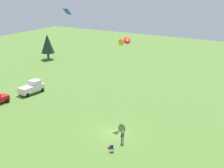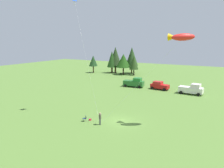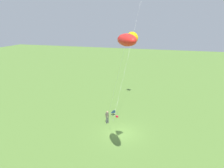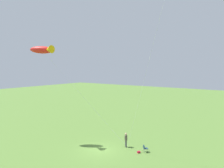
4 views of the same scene
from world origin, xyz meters
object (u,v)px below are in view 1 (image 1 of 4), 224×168
(folding_chair, at_px, (112,148))
(truck_white_pickup, at_px, (32,87))
(kite_large_fish, at_px, (126,41))
(kite_diamond_blue, at_px, (71,22))
(backpack_on_grass, at_px, (109,148))
(person_kite_flyer, at_px, (122,136))

(folding_chair, distance_m, truck_white_pickup, 26.51)
(folding_chair, distance_m, kite_large_fish, 16.93)
(folding_chair, relative_size, kite_large_fish, 0.07)
(kite_large_fish, height_order, kite_diamond_blue, kite_diamond_blue)
(backpack_on_grass, relative_size, truck_white_pickup, 0.06)
(folding_chair, height_order, kite_large_fish, kite_large_fish)
(truck_white_pickup, bearing_deg, kite_large_fish, -82.18)
(folding_chair, distance_m, backpack_on_grass, 0.88)
(truck_white_pickup, relative_size, kite_diamond_blue, 0.29)
(backpack_on_grass, height_order, kite_diamond_blue, kite_diamond_blue)
(person_kite_flyer, distance_m, backpack_on_grass, 2.44)
(truck_white_pickup, xyz_separation_m, kite_diamond_blue, (-14.03, -21.33, 15.28))
(person_kite_flyer, relative_size, kite_diamond_blue, 0.10)
(folding_chair, bearing_deg, kite_diamond_blue, -85.67)
(kite_large_fish, bearing_deg, folding_chair, -158.52)
(person_kite_flyer, distance_m, kite_diamond_blue, 16.77)
(truck_white_pickup, xyz_separation_m, kite_large_fish, (1.14, -19.69, 10.69))
(person_kite_flyer, distance_m, kite_large_fish, 14.88)
(folding_chair, xyz_separation_m, backpack_on_grass, (0.44, 0.66, -0.38))
(truck_white_pickup, bearing_deg, kite_diamond_blue, -118.83)
(person_kite_flyer, xyz_separation_m, backpack_on_grass, (-2.14, 0.72, -0.91))
(person_kite_flyer, bearing_deg, kite_large_fish, 157.74)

